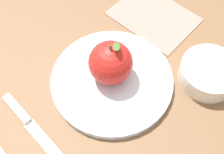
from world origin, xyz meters
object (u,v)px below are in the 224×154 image
Objects in this scene: apple at (111,63)px; linen_napkin at (154,16)px; dinner_plate at (112,80)px; side_bowl at (209,72)px; knife at (32,127)px.

apple is 0.53× the size of linen_napkin.
side_bowl is (0.18, 0.01, 0.02)m from dinner_plate.
side_bowl is at bearing 3.71° from dinner_plate.
dinner_plate is at bearing 34.51° from knife.
side_bowl reaches higher than linen_napkin.
linen_napkin is at bearing 120.37° from side_bowl.
dinner_plate is at bearing -72.17° from apple.
linen_napkin is (0.09, 0.16, -0.05)m from apple.
dinner_plate is 2.11× the size of side_bowl.
apple is 0.60× the size of knife.
dinner_plate reaches higher than knife.
dinner_plate reaches higher than linen_napkin.
dinner_plate is 0.17m from knife.
apple is at bearing -119.74° from linen_napkin.
side_bowl is at bearing 1.04° from apple.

